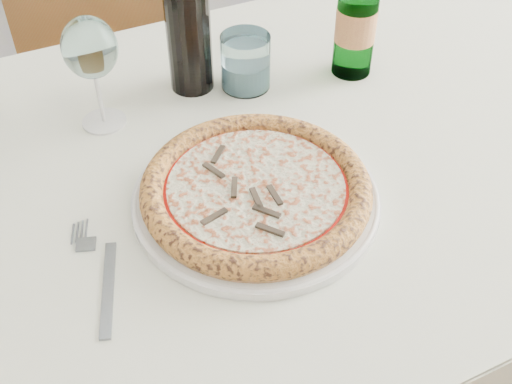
# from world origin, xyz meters

# --- Properties ---
(dining_table) EXTENTS (1.61, 1.01, 0.76)m
(dining_table) POSITION_xyz_m (-0.09, 0.25, 0.67)
(dining_table) COLOR brown
(dining_table) RESTS_ON floor
(chair_far) EXTENTS (0.47, 0.47, 0.93)m
(chair_far) POSITION_xyz_m (-0.07, 1.01, 0.53)
(chair_far) COLOR brown
(chair_far) RESTS_ON floor
(plate) EXTENTS (0.35, 0.35, 0.02)m
(plate) POSITION_xyz_m (-0.09, 0.15, 0.76)
(plate) COLOR white
(plate) RESTS_ON dining_table
(pizza) EXTENTS (0.33, 0.33, 0.03)m
(pizza) POSITION_xyz_m (-0.09, 0.15, 0.78)
(pizza) COLOR tan
(pizza) RESTS_ON plate
(fork) EXTENTS (0.07, 0.21, 0.00)m
(fork) POSITION_xyz_m (-0.33, 0.13, 0.76)
(fork) COLOR slate
(fork) RESTS_ON dining_table
(wine_glass) EXTENTS (0.08, 0.08, 0.19)m
(wine_glass) POSITION_xyz_m (-0.21, 0.43, 0.89)
(wine_glass) COLOR white
(wine_glass) RESTS_ON dining_table
(tumbler) EXTENTS (0.09, 0.09, 0.10)m
(tumbler) POSITION_xyz_m (0.04, 0.41, 0.80)
(tumbler) COLOR silver
(tumbler) RESTS_ON dining_table
(beer_bottle) EXTENTS (0.07, 0.07, 0.27)m
(beer_bottle) POSITION_xyz_m (0.23, 0.36, 0.87)
(beer_bottle) COLOR #297E36
(beer_bottle) RESTS_ON dining_table
(wine_bottle) EXTENTS (0.07, 0.07, 0.30)m
(wine_bottle) POSITION_xyz_m (-0.04, 0.46, 0.89)
(wine_bottle) COLOR black
(wine_bottle) RESTS_ON dining_table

